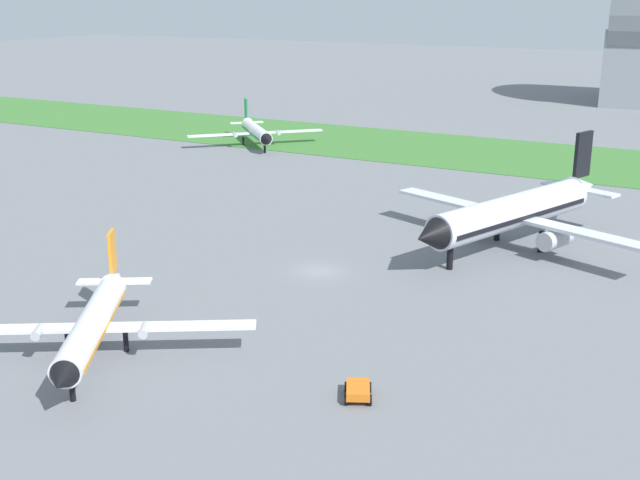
# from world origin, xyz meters

# --- Properties ---
(ground_plane) EXTENTS (600.00, 600.00, 0.00)m
(ground_plane) POSITION_xyz_m (0.00, 0.00, 0.00)
(ground_plane) COLOR slate
(grass_taxiway_strip) EXTENTS (360.00, 28.00, 0.08)m
(grass_taxiway_strip) POSITION_xyz_m (0.00, 62.12, 0.04)
(grass_taxiway_strip) COLOR #3D7533
(grass_taxiway_strip) RESTS_ON ground_plane
(airplane_foreground_turboprop) EXTENTS (20.67, 18.03, 6.94)m
(airplane_foreground_turboprop) POSITION_xyz_m (-5.74, -23.58, 2.54)
(airplane_foreground_turboprop) COLOR white
(airplane_foreground_turboprop) RESTS_ON ground_plane
(airplane_midfield_jet) EXTENTS (28.69, 28.48, 10.57)m
(airplane_midfield_jet) POSITION_xyz_m (14.04, 15.55, 3.81)
(airplane_midfield_jet) COLOR silver
(airplane_midfield_jet) RESTS_ON ground_plane
(airplane_taxiing_turboprop) EXTENTS (17.39, 16.95, 6.85)m
(airplane_taxiing_turboprop) POSITION_xyz_m (-38.87, 50.79, 2.51)
(airplane_taxiing_turboprop) COLOR white
(airplane_taxiing_turboprop) RESTS_ON ground_plane
(baggage_cart_near_gate) EXTENTS (2.60, 2.90, 0.90)m
(baggage_cart_near_gate) POSITION_xyz_m (13.70, -20.53, 0.57)
(baggage_cart_near_gate) COLOR orange
(baggage_cart_near_gate) RESTS_ON ground_plane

